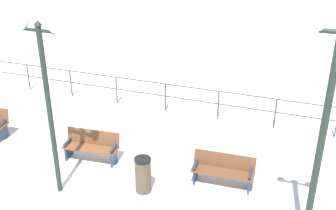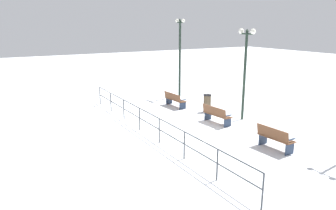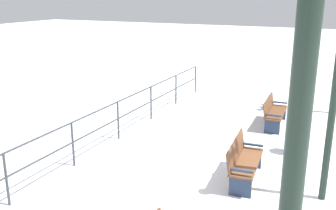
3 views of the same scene
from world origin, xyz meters
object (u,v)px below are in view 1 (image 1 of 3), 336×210
Objects in this scene: bench_second at (91,146)px; bench_third at (223,170)px; lamppost_far at (325,124)px; lamppost_middle at (46,83)px; trash_bin at (143,175)px.

bench_second reaches higher than bench_third.
lamppost_far reaches higher than bench_third.
bench_third is 5.09m from lamppost_middle.
lamppost_middle is 6.20m from lamppost_far.
bench_third is 0.33× the size of lamppost_far.
bench_third is 3.85m from lamppost_far.
lamppost_far is at bearing 90.00° from lamppost_middle.
trash_bin is (0.99, -1.90, 0.05)m from bench_third.
trash_bin is (-0.71, 2.10, -2.59)m from lamppost_middle.
lamppost_middle is at bearing -71.26° from trash_bin.
bench_third is at bearing 86.64° from bench_second.
trash_bin is at bearing -99.83° from lamppost_far.
lamppost_far reaches higher than trash_bin.
trash_bin is at bearing 108.74° from lamppost_middle.
bench_third is at bearing -127.72° from lamppost_far.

